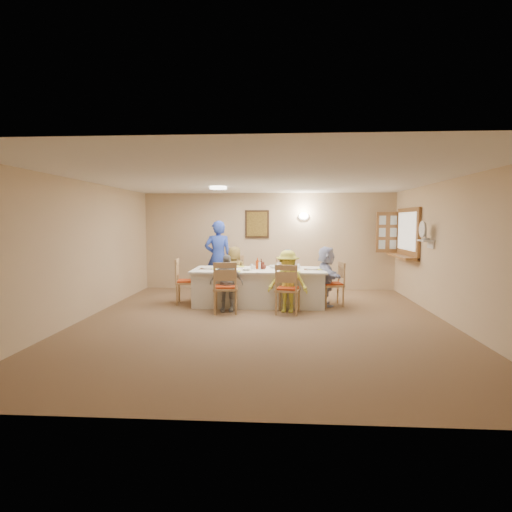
# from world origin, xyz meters

# --- Properties ---
(ground) EXTENTS (7.00, 7.00, 0.00)m
(ground) POSITION_xyz_m (0.00, 0.00, 0.00)
(ground) COLOR brown
(room_walls) EXTENTS (7.00, 7.00, 7.00)m
(room_walls) POSITION_xyz_m (0.00, 0.00, 1.51)
(room_walls) COLOR #D0B18A
(room_walls) RESTS_ON ground
(wall_picture) EXTENTS (0.62, 0.05, 0.72)m
(wall_picture) POSITION_xyz_m (-0.30, 3.46, 1.70)
(wall_picture) COLOR #322011
(wall_picture) RESTS_ON room_walls
(wall_sconce) EXTENTS (0.26, 0.09, 0.18)m
(wall_sconce) POSITION_xyz_m (0.90, 3.44, 1.90)
(wall_sconce) COLOR white
(wall_sconce) RESTS_ON room_walls
(ceiling_light) EXTENTS (0.36, 0.36, 0.05)m
(ceiling_light) POSITION_xyz_m (-1.00, 1.50, 2.47)
(ceiling_light) COLOR white
(ceiling_light) RESTS_ON room_walls
(serving_hatch) EXTENTS (0.06, 1.50, 1.15)m
(serving_hatch) POSITION_xyz_m (3.21, 2.40, 1.50)
(serving_hatch) COLOR olive
(serving_hatch) RESTS_ON room_walls
(hatch_sill) EXTENTS (0.30, 1.50, 0.05)m
(hatch_sill) POSITION_xyz_m (3.09, 2.40, 0.97)
(hatch_sill) COLOR olive
(hatch_sill) RESTS_ON room_walls
(shutter_door) EXTENTS (0.55, 0.04, 1.00)m
(shutter_door) POSITION_xyz_m (2.95, 3.16, 1.50)
(shutter_door) COLOR olive
(shutter_door) RESTS_ON room_walls
(fan_shelf) EXTENTS (0.22, 0.36, 0.03)m
(fan_shelf) POSITION_xyz_m (3.13, 1.05, 1.40)
(fan_shelf) COLOR white
(fan_shelf) RESTS_ON room_walls
(desk_fan) EXTENTS (0.30, 0.30, 0.28)m
(desk_fan) POSITION_xyz_m (3.10, 1.05, 1.55)
(desk_fan) COLOR #A5A5A8
(desk_fan) RESTS_ON fan_shelf
(dining_table) EXTENTS (2.78, 1.18, 0.76)m
(dining_table) POSITION_xyz_m (-0.15, 1.51, 0.38)
(dining_table) COLOR white
(dining_table) RESTS_ON ground
(chair_back_left) EXTENTS (0.52, 0.52, 0.97)m
(chair_back_left) POSITION_xyz_m (-0.75, 2.31, 0.49)
(chair_back_left) COLOR tan
(chair_back_left) RESTS_ON ground
(chair_back_right) EXTENTS (0.55, 0.55, 0.96)m
(chair_back_right) POSITION_xyz_m (0.45, 2.31, 0.48)
(chair_back_right) COLOR tan
(chair_back_right) RESTS_ON ground
(chair_front_left) EXTENTS (0.53, 0.53, 1.01)m
(chair_front_left) POSITION_xyz_m (-0.75, 0.71, 0.51)
(chair_front_left) COLOR tan
(chair_front_left) RESTS_ON ground
(chair_front_right) EXTENTS (0.54, 0.54, 0.97)m
(chair_front_right) POSITION_xyz_m (0.45, 0.71, 0.49)
(chair_front_right) COLOR tan
(chair_front_right) RESTS_ON ground
(chair_left_end) EXTENTS (0.53, 0.53, 0.98)m
(chair_left_end) POSITION_xyz_m (-1.70, 1.51, 0.49)
(chair_left_end) COLOR tan
(chair_left_end) RESTS_ON ground
(chair_right_end) EXTENTS (0.51, 0.51, 0.93)m
(chair_right_end) POSITION_xyz_m (1.40, 1.51, 0.46)
(chair_right_end) COLOR tan
(chair_right_end) RESTS_ON ground
(diner_back_left) EXTENTS (0.74, 0.61, 1.20)m
(diner_back_left) POSITION_xyz_m (-0.75, 2.19, 0.60)
(diner_back_left) COLOR brown
(diner_back_left) RESTS_ON ground
(diner_back_right) EXTENTS (0.57, 0.45, 1.14)m
(diner_back_right) POSITION_xyz_m (0.45, 2.19, 0.57)
(diner_back_right) COLOR #8594AC
(diner_back_right) RESTS_ON ground
(diner_front_left) EXTENTS (0.66, 0.28, 1.12)m
(diner_front_left) POSITION_xyz_m (-0.75, 0.83, 0.56)
(diner_front_left) COLOR #949494
(diner_front_left) RESTS_ON ground
(diner_front_right) EXTENTS (0.94, 0.72, 1.21)m
(diner_front_right) POSITION_xyz_m (0.45, 0.83, 0.61)
(diner_front_right) COLOR #E6E44A
(diner_front_right) RESTS_ON ground
(diner_right_end) EXTENTS (1.23, 0.60, 1.25)m
(diner_right_end) POSITION_xyz_m (1.27, 1.51, 0.63)
(diner_right_end) COLOR silver
(diner_right_end) RESTS_ON ground
(caregiver) EXTENTS (0.81, 0.66, 1.79)m
(caregiver) POSITION_xyz_m (-1.20, 2.66, 0.89)
(caregiver) COLOR #2841AD
(caregiver) RESTS_ON ground
(placemat_fl) EXTENTS (0.37, 0.28, 0.01)m
(placemat_fl) POSITION_xyz_m (-0.75, 1.09, 0.76)
(placemat_fl) COLOR #472B19
(placemat_fl) RESTS_ON dining_table
(plate_fl) EXTENTS (0.23, 0.23, 0.01)m
(plate_fl) POSITION_xyz_m (-0.75, 1.09, 0.77)
(plate_fl) COLOR white
(plate_fl) RESTS_ON dining_table
(napkin_fl) EXTENTS (0.15, 0.15, 0.01)m
(napkin_fl) POSITION_xyz_m (-0.57, 1.04, 0.77)
(napkin_fl) COLOR #F1FF35
(napkin_fl) RESTS_ON dining_table
(placemat_fr) EXTENTS (0.35, 0.26, 0.01)m
(placemat_fr) POSITION_xyz_m (0.45, 1.09, 0.76)
(placemat_fr) COLOR #472B19
(placemat_fr) RESTS_ON dining_table
(plate_fr) EXTENTS (0.23, 0.23, 0.01)m
(plate_fr) POSITION_xyz_m (0.45, 1.09, 0.77)
(plate_fr) COLOR white
(plate_fr) RESTS_ON dining_table
(napkin_fr) EXTENTS (0.15, 0.15, 0.01)m
(napkin_fr) POSITION_xyz_m (0.63, 1.04, 0.77)
(napkin_fr) COLOR #F1FF35
(napkin_fr) RESTS_ON dining_table
(placemat_bl) EXTENTS (0.35, 0.26, 0.01)m
(placemat_bl) POSITION_xyz_m (-0.75, 1.93, 0.76)
(placemat_bl) COLOR #472B19
(placemat_bl) RESTS_ON dining_table
(plate_bl) EXTENTS (0.25, 0.25, 0.02)m
(plate_bl) POSITION_xyz_m (-0.75, 1.93, 0.77)
(plate_bl) COLOR white
(plate_bl) RESTS_ON dining_table
(napkin_bl) EXTENTS (0.15, 0.15, 0.01)m
(napkin_bl) POSITION_xyz_m (-0.57, 1.88, 0.77)
(napkin_bl) COLOR #F1FF35
(napkin_bl) RESTS_ON dining_table
(placemat_br) EXTENTS (0.37, 0.28, 0.01)m
(placemat_br) POSITION_xyz_m (0.45, 1.93, 0.76)
(placemat_br) COLOR #472B19
(placemat_br) RESTS_ON dining_table
(plate_br) EXTENTS (0.23, 0.23, 0.01)m
(plate_br) POSITION_xyz_m (0.45, 1.93, 0.77)
(plate_br) COLOR white
(plate_br) RESTS_ON dining_table
(napkin_br) EXTENTS (0.14, 0.14, 0.01)m
(napkin_br) POSITION_xyz_m (0.63, 1.88, 0.77)
(napkin_br) COLOR #F1FF35
(napkin_br) RESTS_ON dining_table
(placemat_le) EXTENTS (0.33, 0.25, 0.01)m
(placemat_le) POSITION_xyz_m (-1.25, 1.51, 0.76)
(placemat_le) COLOR #472B19
(placemat_le) RESTS_ON dining_table
(plate_le) EXTENTS (0.22, 0.22, 0.01)m
(plate_le) POSITION_xyz_m (-1.25, 1.51, 0.77)
(plate_le) COLOR white
(plate_le) RESTS_ON dining_table
(napkin_le) EXTENTS (0.13, 0.13, 0.01)m
(napkin_le) POSITION_xyz_m (-1.07, 1.46, 0.77)
(napkin_le) COLOR #F1FF35
(napkin_le) RESTS_ON dining_table
(placemat_re) EXTENTS (0.33, 0.24, 0.01)m
(placemat_re) POSITION_xyz_m (0.97, 1.51, 0.76)
(placemat_re) COLOR #472B19
(placemat_re) RESTS_ON dining_table
(plate_re) EXTENTS (0.24, 0.24, 0.02)m
(plate_re) POSITION_xyz_m (0.97, 1.51, 0.77)
(plate_re) COLOR white
(plate_re) RESTS_ON dining_table
(napkin_re) EXTENTS (0.13, 0.13, 0.01)m
(napkin_re) POSITION_xyz_m (1.15, 1.46, 0.77)
(napkin_re) COLOR #F1FF35
(napkin_re) RESTS_ON dining_table
(teacup_a) EXTENTS (0.22, 0.22, 0.10)m
(teacup_a) POSITION_xyz_m (-0.94, 1.17, 0.81)
(teacup_a) COLOR white
(teacup_a) RESTS_ON dining_table
(teacup_b) EXTENTS (0.15, 0.15, 0.08)m
(teacup_b) POSITION_xyz_m (0.27, 2.06, 0.80)
(teacup_b) COLOR white
(teacup_b) RESTS_ON dining_table
(bowl_a) EXTENTS (0.27, 0.27, 0.05)m
(bowl_a) POSITION_xyz_m (-0.39, 1.29, 0.78)
(bowl_a) COLOR white
(bowl_a) RESTS_ON dining_table
(bowl_b) EXTENTS (0.30, 0.30, 0.06)m
(bowl_b) POSITION_xyz_m (0.16, 1.72, 0.79)
(bowl_b) COLOR white
(bowl_b) RESTS_ON dining_table
(condiment_ketchup) EXTENTS (0.16, 0.16, 0.24)m
(condiment_ketchup) POSITION_xyz_m (-0.17, 1.51, 0.88)
(condiment_ketchup) COLOR #C34110
(condiment_ketchup) RESTS_ON dining_table
(condiment_brown) EXTENTS (0.17, 0.17, 0.22)m
(condiment_brown) POSITION_xyz_m (-0.09, 1.54, 0.87)
(condiment_brown) COLOR #522016
(condiment_brown) RESTS_ON dining_table
(condiment_malt) EXTENTS (0.17, 0.17, 0.15)m
(condiment_malt) POSITION_xyz_m (-0.05, 1.51, 0.83)
(condiment_malt) COLOR #522016
(condiment_malt) RESTS_ON dining_table
(drinking_glass) EXTENTS (0.07, 0.07, 0.10)m
(drinking_glass) POSITION_xyz_m (-0.30, 1.56, 0.82)
(drinking_glass) COLOR silver
(drinking_glass) RESTS_ON dining_table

